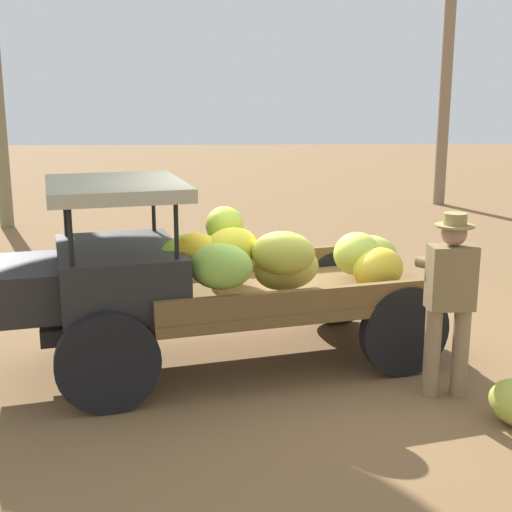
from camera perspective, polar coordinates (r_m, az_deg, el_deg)
ground_plane at (r=7.43m, az=1.87°, el=-7.82°), size 60.00×60.00×0.00m
truck at (r=6.76m, az=-4.02°, el=-1.71°), size 4.66×2.66×1.89m
farmer at (r=6.33m, az=15.65°, el=-3.02°), size 0.53×0.46×1.67m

